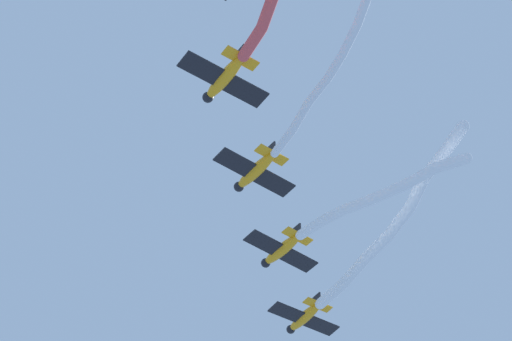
% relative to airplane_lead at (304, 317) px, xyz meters
% --- Properties ---
extents(airplane_lead, '(6.66, 5.02, 1.65)m').
position_rel_airplane_lead_xyz_m(airplane_lead, '(0.00, 0.00, 0.00)').
color(airplane_lead, orange).
extents(smoke_trail_lead, '(6.91, 21.72, 2.14)m').
position_rel_airplane_lead_xyz_m(smoke_trail_lead, '(-2.83, -12.94, 0.33)').
color(smoke_trail_lead, white).
extents(airplane_left_wing, '(6.58, 4.91, 1.65)m').
position_rel_airplane_lead_xyz_m(airplane_left_wing, '(-7.23, -5.09, 0.25)').
color(airplane_left_wing, orange).
extents(smoke_trail_left_wing, '(2.77, 15.86, 3.05)m').
position_rel_airplane_lead_xyz_m(smoke_trail_left_wing, '(-6.85, -14.96, -0.84)').
color(smoke_trail_left_wing, white).
extents(airplane_right_wing, '(6.60, 4.94, 1.65)m').
position_rel_airplane_lead_xyz_m(airplane_right_wing, '(-14.44, -10.17, 0.50)').
color(airplane_right_wing, orange).
extents(smoke_trail_right_wing, '(6.39, 18.44, 2.67)m').
position_rel_airplane_lead_xyz_m(smoke_trail_right_wing, '(-16.90, -21.53, 1.66)').
color(smoke_trail_right_wing, white).
extents(airplane_slot, '(6.64, 4.99, 1.65)m').
position_rel_airplane_lead_xyz_m(airplane_slot, '(-21.65, -15.26, 0.75)').
color(airplane_slot, orange).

